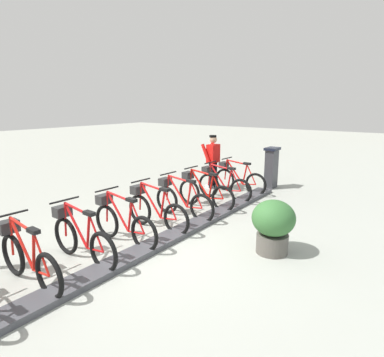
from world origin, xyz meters
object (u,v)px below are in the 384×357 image
(bike_docked_2, at_px, (203,191))
(bike_docked_5, at_px, (122,222))
(bike_docked_1, at_px, (222,184))
(bike_docked_6, at_px, (81,237))
(bike_docked_7, at_px, (27,257))
(worker_near_rack, at_px, (213,160))
(bike_docked_0, at_px, (238,178))
(bike_docked_4, at_px, (155,209))
(bike_docked_3, at_px, (181,200))
(planter_bush, at_px, (273,224))
(payment_kiosk, at_px, (271,167))

(bike_docked_2, distance_m, bike_docked_5, 2.74)
(bike_docked_1, height_order, bike_docked_6, same)
(bike_docked_6, distance_m, bike_docked_7, 0.91)
(bike_docked_7, distance_m, worker_near_rack, 6.50)
(bike_docked_6, xyz_separation_m, bike_docked_7, (0.00, 0.91, 0.00))
(worker_near_rack, bearing_deg, bike_docked_1, 133.81)
(bike_docked_0, relative_size, bike_docked_6, 1.00)
(bike_docked_0, xyz_separation_m, worker_near_rack, (0.90, -0.03, 0.48))
(bike_docked_6, bearing_deg, bike_docked_2, -90.00)
(bike_docked_7, bearing_deg, worker_near_rack, -82.00)
(bike_docked_0, bearing_deg, bike_docked_7, 90.00)
(bike_docked_1, distance_m, bike_docked_4, 2.74)
(bike_docked_3, bearing_deg, bike_docked_1, -90.00)
(bike_docked_2, xyz_separation_m, bike_docked_7, (0.00, 4.57, 0.00))
(bike_docked_4, xyz_separation_m, bike_docked_7, (0.00, 2.74, 0.00))
(bike_docked_2, height_order, bike_docked_7, same)
(planter_bush, bearing_deg, bike_docked_0, -53.04)
(bike_docked_6, distance_m, planter_bush, 3.31)
(bike_docked_5, relative_size, bike_docked_6, 1.00)
(bike_docked_0, height_order, bike_docked_6, same)
(bike_docked_1, bearing_deg, planter_bush, 136.19)
(payment_kiosk, bearing_deg, planter_bush, 113.31)
(payment_kiosk, xyz_separation_m, bike_docked_1, (0.57, 2.04, -0.24))
(bike_docked_2, bearing_deg, bike_docked_1, -90.00)
(bike_docked_2, height_order, worker_near_rack, worker_near_rack)
(bike_docked_6, relative_size, bike_docked_7, 1.00)
(bike_docked_6, bearing_deg, bike_docked_4, -90.00)
(bike_docked_2, height_order, bike_docked_4, same)
(bike_docked_2, relative_size, bike_docked_5, 1.00)
(worker_near_rack, bearing_deg, planter_bush, 135.53)
(payment_kiosk, height_order, bike_docked_4, payment_kiosk)
(bike_docked_0, xyz_separation_m, bike_docked_1, (0.00, 0.91, 0.00))
(bike_docked_5, bearing_deg, bike_docked_3, -90.00)
(planter_bush, bearing_deg, payment_kiosk, -66.69)
(bike_docked_3, relative_size, bike_docked_6, 1.00)
(payment_kiosk, height_order, bike_docked_6, payment_kiosk)
(payment_kiosk, bearing_deg, bike_docked_6, 85.05)
(bike_docked_4, xyz_separation_m, bike_docked_6, (0.00, 1.83, 0.00))
(bike_docked_7, relative_size, worker_near_rack, 1.04)
(payment_kiosk, distance_m, bike_docked_0, 1.28)
(payment_kiosk, xyz_separation_m, bike_docked_4, (0.57, 4.78, -0.24))
(bike_docked_0, distance_m, bike_docked_1, 0.91)
(payment_kiosk, height_order, bike_docked_1, payment_kiosk)
(bike_docked_5, bearing_deg, worker_near_rack, -78.89)
(bike_docked_5, bearing_deg, bike_docked_6, 90.00)
(bike_docked_6, relative_size, planter_bush, 1.77)
(bike_docked_6, height_order, planter_bush, bike_docked_6)
(bike_docked_0, xyz_separation_m, planter_bush, (-2.47, 3.28, 0.11))
(bike_docked_5, distance_m, worker_near_rack, 4.70)
(payment_kiosk, bearing_deg, bike_docked_2, 79.03)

